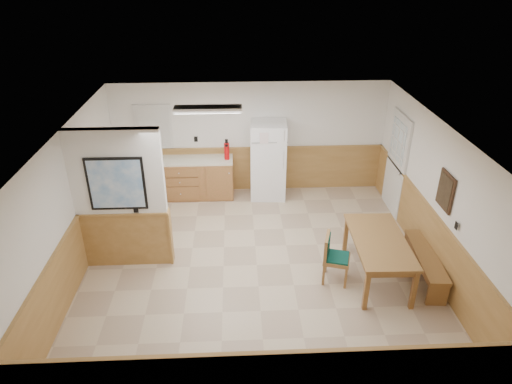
{
  "coord_description": "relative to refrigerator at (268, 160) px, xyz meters",
  "views": [
    {
      "loc": [
        -0.33,
        -6.53,
        4.85
      ],
      "look_at": [
        0.01,
        0.4,
        1.24
      ],
      "focal_mm": 32.0,
      "sensor_mm": 36.0,
      "label": 1
    }
  ],
  "objects": [
    {
      "name": "ground",
      "position": [
        -0.38,
        -2.63,
        -0.86
      ],
      "size": [
        6.0,
        6.0,
        0.0
      ],
      "primitive_type": "plane",
      "color": "#C4AC8C",
      "rests_on": "ground"
    },
    {
      "name": "ceiling",
      "position": [
        -0.38,
        -2.63,
        1.64
      ],
      "size": [
        6.0,
        6.0,
        0.02
      ],
      "primitive_type": "cube",
      "color": "white",
      "rests_on": "back_wall"
    },
    {
      "name": "back_wall",
      "position": [
        -0.38,
        0.37,
        0.39
      ],
      "size": [
        6.0,
        0.02,
        2.5
      ],
      "primitive_type": "cube",
      "color": "white",
      "rests_on": "ground"
    },
    {
      "name": "right_wall",
      "position": [
        2.62,
        -2.63,
        0.39
      ],
      "size": [
        0.02,
        6.0,
        2.5
      ],
      "primitive_type": "cube",
      "color": "white",
      "rests_on": "ground"
    },
    {
      "name": "left_wall",
      "position": [
        -3.38,
        -2.63,
        0.39
      ],
      "size": [
        0.02,
        6.0,
        2.5
      ],
      "primitive_type": "cube",
      "color": "white",
      "rests_on": "ground"
    },
    {
      "name": "wainscot_back",
      "position": [
        -0.38,
        0.35,
        -0.36
      ],
      "size": [
        6.0,
        0.04,
        1.0
      ],
      "primitive_type": "cube",
      "color": "#AF8346",
      "rests_on": "ground"
    },
    {
      "name": "wainscot_right",
      "position": [
        2.6,
        -2.63,
        -0.36
      ],
      "size": [
        0.04,
        6.0,
        1.0
      ],
      "primitive_type": "cube",
      "color": "#AF8346",
      "rests_on": "ground"
    },
    {
      "name": "wainscot_left",
      "position": [
        -3.36,
        -2.63,
        -0.36
      ],
      "size": [
        0.04,
        6.0,
        1.0
      ],
      "primitive_type": "cube",
      "color": "#AF8346",
      "rests_on": "ground"
    },
    {
      "name": "partition_wall",
      "position": [
        -2.63,
        -2.43,
        0.37
      ],
      "size": [
        1.5,
        0.2,
        2.5
      ],
      "color": "white",
      "rests_on": "ground"
    },
    {
      "name": "kitchen_counter",
      "position": [
        -1.59,
        0.05,
        -0.4
      ],
      "size": [
        2.2,
        0.61,
        1.0
      ],
      "color": "#A4603A",
      "rests_on": "ground"
    },
    {
      "name": "exterior_door",
      "position": [
        2.58,
        -0.73,
        0.19
      ],
      "size": [
        0.07,
        1.02,
        2.15
      ],
      "color": "silver",
      "rests_on": "ground"
    },
    {
      "name": "kitchen_window",
      "position": [
        -2.48,
        0.35,
        0.69
      ],
      "size": [
        0.8,
        0.04,
        1.0
      ],
      "color": "silver",
      "rests_on": "back_wall"
    },
    {
      "name": "wall_painting",
      "position": [
        2.58,
        -2.93,
        0.69
      ],
      "size": [
        0.04,
        0.5,
        0.6
      ],
      "color": "#352215",
      "rests_on": "right_wall"
    },
    {
      "name": "fluorescent_fixture",
      "position": [
        -1.18,
        -1.33,
        1.58
      ],
      "size": [
        1.2,
        0.3,
        0.09
      ],
      "color": "silver",
      "rests_on": "ceiling"
    },
    {
      "name": "refrigerator",
      "position": [
        0.0,
        0.0,
        0.0
      ],
      "size": [
        0.8,
        0.75,
        1.72
      ],
      "rotation": [
        0.0,
        0.0,
        -0.06
      ],
      "color": "white",
      "rests_on": "ground"
    },
    {
      "name": "dining_table",
      "position": [
        1.6,
        -3.05,
        -0.21
      ],
      "size": [
        0.89,
        1.71,
        0.75
      ],
      "rotation": [
        0.0,
        0.0,
        -0.03
      ],
      "color": "olive",
      "rests_on": "ground"
    },
    {
      "name": "dining_bench",
      "position": [
        2.42,
        -3.07,
        -0.52
      ],
      "size": [
        0.46,
        1.56,
        0.45
      ],
      "rotation": [
        0.0,
        0.0,
        -0.09
      ],
      "color": "olive",
      "rests_on": "ground"
    },
    {
      "name": "dining_chair",
      "position": [
        0.83,
        -3.07,
        -0.37
      ],
      "size": [
        0.67,
        0.54,
        0.85
      ],
      "rotation": [
        0.0,
        0.0,
        -0.29
      ],
      "color": "olive",
      "rests_on": "ground"
    },
    {
      "name": "fire_extinguisher",
      "position": [
        -0.9,
        0.03,
        0.24
      ],
      "size": [
        0.11,
        0.11,
        0.46
      ],
      "rotation": [
        0.0,
        0.0,
        0.0
      ],
      "color": "red",
      "rests_on": "kitchen_counter"
    },
    {
      "name": "soap_bottle",
      "position": [
        -2.65,
        0.03,
        0.15
      ],
      "size": [
        0.09,
        0.09,
        0.23
      ],
      "primitive_type": "cylinder",
      "rotation": [
        0.0,
        0.0,
        0.21
      ],
      "color": "#188834",
      "rests_on": "kitchen_counter"
    }
  ]
}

